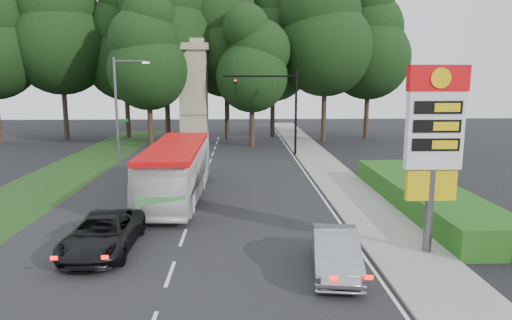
{
  "coord_description": "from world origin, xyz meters",
  "views": [
    {
      "loc": [
        2.33,
        -13.76,
        6.37
      ],
      "look_at": [
        3.17,
        9.65,
        2.2
      ],
      "focal_mm": 32.0,
      "sensor_mm": 36.0,
      "label": 1
    }
  ],
  "objects_px": {
    "monument": "(194,93)",
    "suv_charcoal": "(103,233)",
    "gas_station_pylon": "(434,134)",
    "sedan_silver": "(336,252)",
    "traffic_signal_mast": "(280,100)",
    "streetlight_signs": "(119,104)",
    "transit_bus": "(177,172)"
  },
  "relations": [
    {
      "from": "sedan_silver",
      "to": "suv_charcoal",
      "type": "bearing_deg",
      "value": 172.64
    },
    {
      "from": "traffic_signal_mast",
      "to": "gas_station_pylon",
      "type": "bearing_deg",
      "value": -80.91
    },
    {
      "from": "streetlight_signs",
      "to": "transit_bus",
      "type": "relative_size",
      "value": 0.75
    },
    {
      "from": "transit_bus",
      "to": "suv_charcoal",
      "type": "distance_m",
      "value": 7.81
    },
    {
      "from": "transit_bus",
      "to": "sedan_silver",
      "type": "relative_size",
      "value": 2.52
    },
    {
      "from": "streetlight_signs",
      "to": "monument",
      "type": "height_order",
      "value": "monument"
    },
    {
      "from": "traffic_signal_mast",
      "to": "suv_charcoal",
      "type": "relative_size",
      "value": 1.45
    },
    {
      "from": "monument",
      "to": "suv_charcoal",
      "type": "xyz_separation_m",
      "value": [
        -0.8,
        -27.3,
        -4.41
      ]
    },
    {
      "from": "traffic_signal_mast",
      "to": "suv_charcoal",
      "type": "height_order",
      "value": "traffic_signal_mast"
    },
    {
      "from": "streetlight_signs",
      "to": "transit_bus",
      "type": "height_order",
      "value": "streetlight_signs"
    },
    {
      "from": "gas_station_pylon",
      "to": "sedan_silver",
      "type": "relative_size",
      "value": 1.62
    },
    {
      "from": "streetlight_signs",
      "to": "suv_charcoal",
      "type": "distance_m",
      "value": 20.11
    },
    {
      "from": "gas_station_pylon",
      "to": "suv_charcoal",
      "type": "xyz_separation_m",
      "value": [
        -12.0,
        0.71,
        -3.76
      ]
    },
    {
      "from": "suv_charcoal",
      "to": "traffic_signal_mast",
      "type": "bearing_deg",
      "value": 68.36
    },
    {
      "from": "gas_station_pylon",
      "to": "transit_bus",
      "type": "height_order",
      "value": "gas_station_pylon"
    },
    {
      "from": "traffic_signal_mast",
      "to": "sedan_silver",
      "type": "distance_m",
      "value": 23.81
    },
    {
      "from": "streetlight_signs",
      "to": "sedan_silver",
      "type": "xyz_separation_m",
      "value": [
        12.49,
        -21.48,
        -3.74
      ]
    },
    {
      "from": "gas_station_pylon",
      "to": "sedan_silver",
      "type": "bearing_deg",
      "value": -158.37
    },
    {
      "from": "gas_station_pylon",
      "to": "traffic_signal_mast",
      "type": "distance_m",
      "value": 22.29
    },
    {
      "from": "gas_station_pylon",
      "to": "sedan_silver",
      "type": "height_order",
      "value": "gas_station_pylon"
    },
    {
      "from": "sedan_silver",
      "to": "suv_charcoal",
      "type": "xyz_separation_m",
      "value": [
        -8.3,
        2.18,
        -0.01
      ]
    },
    {
      "from": "streetlight_signs",
      "to": "transit_bus",
      "type": "bearing_deg",
      "value": -63.14
    },
    {
      "from": "gas_station_pylon",
      "to": "transit_bus",
      "type": "bearing_deg",
      "value": 141.07
    },
    {
      "from": "streetlight_signs",
      "to": "traffic_signal_mast",
      "type": "bearing_deg",
      "value": 8.92
    },
    {
      "from": "traffic_signal_mast",
      "to": "suv_charcoal",
      "type": "bearing_deg",
      "value": -111.72
    },
    {
      "from": "gas_station_pylon",
      "to": "suv_charcoal",
      "type": "relative_size",
      "value": 1.38
    },
    {
      "from": "gas_station_pylon",
      "to": "sedan_silver",
      "type": "distance_m",
      "value": 5.47
    },
    {
      "from": "streetlight_signs",
      "to": "transit_bus",
      "type": "distance_m",
      "value": 13.49
    },
    {
      "from": "traffic_signal_mast",
      "to": "streetlight_signs",
      "type": "relative_size",
      "value": 0.9
    },
    {
      "from": "streetlight_signs",
      "to": "sedan_silver",
      "type": "height_order",
      "value": "streetlight_signs"
    },
    {
      "from": "gas_station_pylon",
      "to": "traffic_signal_mast",
      "type": "bearing_deg",
      "value": 99.09
    },
    {
      "from": "traffic_signal_mast",
      "to": "streetlight_signs",
      "type": "bearing_deg",
      "value": -171.08
    }
  ]
}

